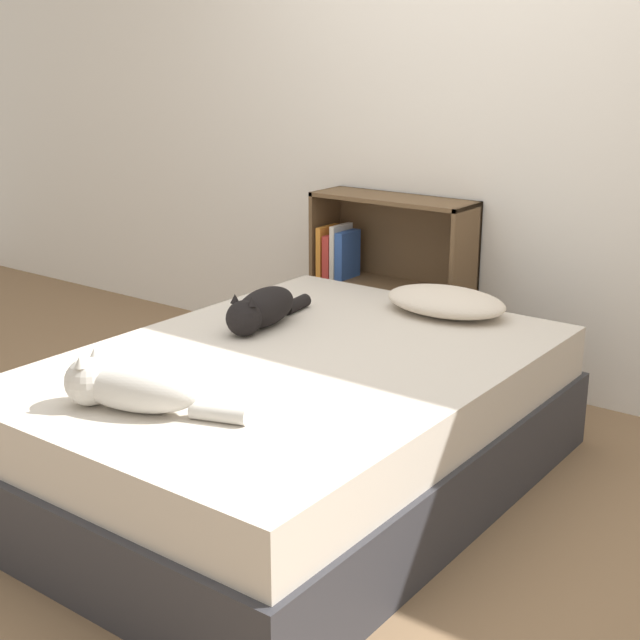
# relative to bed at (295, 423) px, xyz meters

# --- Properties ---
(ground_plane) EXTENTS (8.00, 8.00, 0.00)m
(ground_plane) POSITION_rel_bed_xyz_m (0.00, 0.00, -0.24)
(ground_plane) COLOR #846647
(wall_back) EXTENTS (8.00, 0.06, 2.50)m
(wall_back) POSITION_rel_bed_xyz_m (0.00, 1.41, 1.01)
(wall_back) COLOR white
(wall_back) RESTS_ON ground_plane
(bed) EXTENTS (1.41, 1.97, 0.49)m
(bed) POSITION_rel_bed_xyz_m (0.00, 0.00, 0.00)
(bed) COLOR #333338
(bed) RESTS_ON ground_plane
(pillow) EXTENTS (0.51, 0.34, 0.10)m
(pillow) POSITION_rel_bed_xyz_m (0.16, 0.79, 0.30)
(pillow) COLOR beige
(pillow) RESTS_ON bed
(cat_light) EXTENTS (0.56, 0.27, 0.17)m
(cat_light) POSITION_rel_bed_xyz_m (-0.11, -0.67, 0.32)
(cat_light) COLOR beige
(cat_light) RESTS_ON bed
(cat_dark) EXTENTS (0.19, 0.53, 0.16)m
(cat_dark) POSITION_rel_bed_xyz_m (-0.32, 0.20, 0.32)
(cat_dark) COLOR black
(cat_dark) RESTS_ON bed
(bookshelf) EXTENTS (0.80, 0.26, 0.86)m
(bookshelf) POSITION_rel_bed_xyz_m (-0.42, 1.27, 0.20)
(bookshelf) COLOR brown
(bookshelf) RESTS_ON ground_plane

